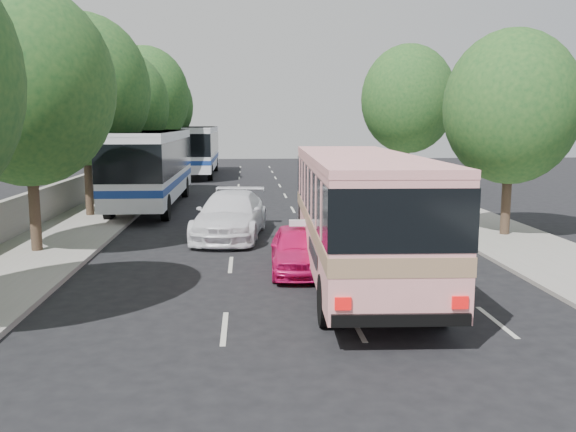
{
  "coord_description": "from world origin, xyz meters",
  "views": [
    {
      "loc": [
        -1.4,
        -14.82,
        4.46
      ],
      "look_at": [
        -0.12,
        3.6,
        1.6
      ],
      "focal_mm": 38.0,
      "sensor_mm": 36.0,
      "label": 1
    }
  ],
  "objects": [
    {
      "name": "sidewalk_right",
      "position": [
        8.5,
        20.0,
        0.06
      ],
      "size": [
        4.0,
        90.0,
        0.12
      ],
      "primitive_type": "cube",
      "color": "#9E998E",
      "rests_on": "ground"
    },
    {
      "name": "tree_right_far",
      "position": [
        9.08,
        23.94,
        6.12
      ],
      "size": [
        6.0,
        6.0,
        9.35
      ],
      "color": "#38281E",
      "rests_on": "ground"
    },
    {
      "name": "pink_taxi",
      "position": [
        0.15,
        3.0,
        0.7
      ],
      "size": [
        1.8,
        4.14,
        1.39
      ],
      "primitive_type": "imported",
      "rotation": [
        0.0,
        0.0,
        -0.04
      ],
      "color": "#EA1468",
      "rests_on": "ground"
    },
    {
      "name": "low_wall",
      "position": [
        -10.3,
        20.0,
        0.9
      ],
      "size": [
        0.3,
        90.0,
        1.5
      ],
      "primitive_type": "cube",
      "color": "#9E998E",
      "rests_on": "sidewalk_left"
    },
    {
      "name": "tree_left_f",
      "position": [
        -8.62,
        37.94,
        6.0
      ],
      "size": [
        5.88,
        5.88,
        9.16
      ],
      "color": "#38281E",
      "rests_on": "ground"
    },
    {
      "name": "tree_left_e",
      "position": [
        -8.42,
        29.94,
        6.43
      ],
      "size": [
        6.3,
        6.3,
        9.82
      ],
      "color": "#38281E",
      "rests_on": "ground"
    },
    {
      "name": "taxi_roof_sign",
      "position": [
        0.15,
        3.0,
        1.48
      ],
      "size": [
        0.56,
        0.2,
        0.18
      ],
      "primitive_type": "cube",
      "rotation": [
        0.0,
        0.0,
        -0.04
      ],
      "color": "silver",
      "rests_on": "pink_taxi"
    },
    {
      "name": "tour_coach_front",
      "position": [
        -6.3,
        17.54,
        2.4
      ],
      "size": [
        2.89,
        13.32,
        3.99
      ],
      "rotation": [
        0.0,
        0.0,
        -0.0
      ],
      "color": "white",
      "rests_on": "ground"
    },
    {
      "name": "tree_right_near",
      "position": [
        8.78,
        7.94,
        5.2
      ],
      "size": [
        5.1,
        5.1,
        7.95
      ],
      "color": "#38281E",
      "rests_on": "ground"
    },
    {
      "name": "tour_coach_rear",
      "position": [
        -5.39,
        36.88,
        2.44
      ],
      "size": [
        2.95,
        13.53,
        4.05
      ],
      "rotation": [
        0.0,
        0.0,
        0.0
      ],
      "color": "white",
      "rests_on": "ground"
    },
    {
      "name": "ground",
      "position": [
        0.0,
        0.0,
        0.0
      ],
      "size": [
        120.0,
        120.0,
        0.0
      ],
      "primitive_type": "plane",
      "color": "black",
      "rests_on": "ground"
    },
    {
      "name": "sidewalk_left",
      "position": [
        -8.5,
        20.0,
        0.07
      ],
      "size": [
        4.0,
        90.0,
        0.15
      ],
      "primitive_type": "cube",
      "color": "#9E998E",
      "rests_on": "ground"
    },
    {
      "name": "tree_left_c",
      "position": [
        -8.62,
        13.94,
        6.12
      ],
      "size": [
        6.0,
        6.0,
        9.35
      ],
      "color": "#38281E",
      "rests_on": "ground"
    },
    {
      "name": "tree_left_d",
      "position": [
        -8.52,
        21.94,
        5.63
      ],
      "size": [
        5.52,
        5.52,
        8.6
      ],
      "color": "#38281E",
      "rests_on": "ground"
    },
    {
      "name": "white_pickup",
      "position": [
        -2.0,
        8.71,
        0.87
      ],
      "size": [
        3.19,
        6.26,
        1.74
      ],
      "primitive_type": "imported",
      "rotation": [
        0.0,
        0.0,
        -0.13
      ],
      "color": "white",
      "rests_on": "ground"
    },
    {
      "name": "pink_bus",
      "position": [
        1.73,
        1.76,
        2.23
      ],
      "size": [
        3.25,
        11.31,
        3.58
      ],
      "rotation": [
        0.0,
        0.0,
        -0.04
      ],
      "color": "#FCA2A2",
      "rests_on": "ground"
    },
    {
      "name": "tree_left_b",
      "position": [
        -8.42,
        5.94,
        5.82
      ],
      "size": [
        5.7,
        5.7,
        8.88
      ],
      "color": "#38281E",
      "rests_on": "ground"
    }
  ]
}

